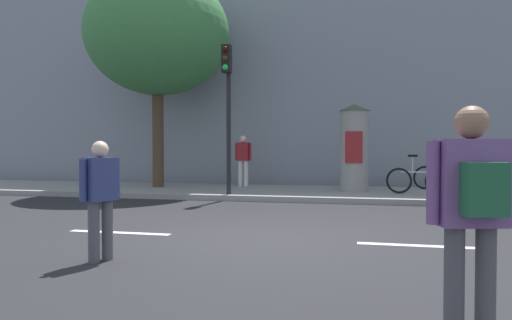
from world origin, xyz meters
TOP-DOWN VIEW (x-y plane):
  - ground_plane at (0.00, 0.00)m, footprint 80.00×80.00m
  - sidewalk_curb at (0.00, 7.00)m, footprint 36.00×4.00m
  - lane_markings at (-0.00, 0.00)m, footprint 25.80×0.16m
  - building_backdrop at (0.00, 12.00)m, footprint 36.00×5.00m
  - traffic_light at (-2.05, 5.24)m, footprint 0.24×0.45m
  - poster_column at (1.29, 7.00)m, footprint 0.90×0.90m
  - street_tree at (-5.01, 7.24)m, footprint 4.67×4.67m
  - pedestrian_in_light_jacket at (2.34, -3.64)m, footprint 0.61×0.46m
  - pedestrian_near_pole at (-1.62, -1.87)m, footprint 0.38×0.52m
  - pedestrian_tallest at (-2.36, 8.14)m, footprint 0.57×0.27m
  - bicycle_leaning at (3.92, 8.38)m, footprint 1.74×0.45m
  - bicycle_upright at (3.03, 6.48)m, footprint 1.72×0.55m

SIDE VIEW (x-z plane):
  - ground_plane at x=0.00m, z-range 0.00..0.00m
  - lane_markings at x=0.00m, z-range 0.00..0.01m
  - sidewalk_curb at x=0.00m, z-range 0.00..0.15m
  - bicycle_leaning at x=3.92m, z-range -0.01..1.08m
  - bicycle_upright at x=3.03m, z-range -0.01..1.08m
  - pedestrian_near_pole at x=-1.62m, z-range 0.11..1.62m
  - pedestrian_in_light_jacket at x=2.34m, z-range 0.17..1.89m
  - pedestrian_tallest at x=-2.36m, z-range 0.29..1.97m
  - poster_column at x=1.29m, z-range 0.17..2.73m
  - traffic_light at x=-2.05m, z-range 0.87..4.92m
  - building_backdrop at x=0.00m, z-range 0.00..9.21m
  - street_tree at x=-5.01m, z-range 1.64..8.61m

